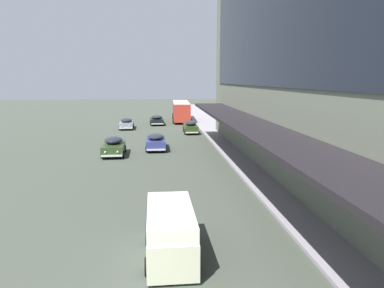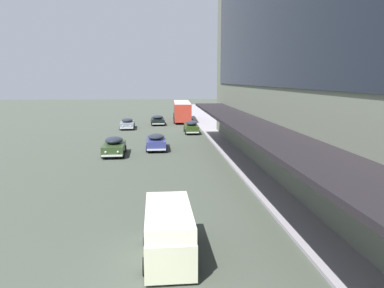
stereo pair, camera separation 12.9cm
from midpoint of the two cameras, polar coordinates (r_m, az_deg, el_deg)
transit_bus_kerbside_front at (r=60.77m, az=-1.47°, el=5.19°), size 3.04×10.89×3.12m
sedan_lead_near at (r=34.27m, az=-11.68°, el=-0.32°), size 2.07×4.45×1.64m
sedan_oncoming_rear at (r=56.33m, az=-5.19°, el=3.69°), size 2.13×4.67×1.44m
sedan_far_back at (r=47.28m, az=-0.03°, el=2.63°), size 1.78×4.61×1.59m
sedan_second_mid at (r=52.33m, az=-9.77°, el=3.11°), size 2.07×4.78×1.42m
sedan_trailing_near at (r=36.37m, az=-5.37°, el=0.38°), size 1.99×4.55×1.55m
vw_van at (r=14.66m, az=-3.35°, el=-12.79°), size 1.94×4.57×1.96m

